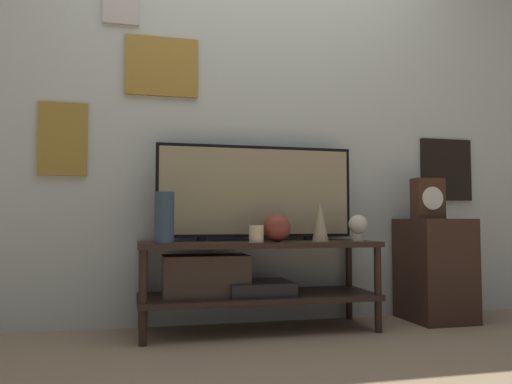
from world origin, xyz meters
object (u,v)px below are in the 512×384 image
Objects in this scene: vase_tall_ceramic at (164,218)px; candle_jar at (256,234)px; mantel_clock at (428,199)px; vase_slim_bronze at (320,221)px; vase_round_glass at (277,228)px; decorative_bust at (358,226)px; television at (256,192)px.

candle_jar is (0.48, 0.01, -0.08)m from vase_tall_ceramic.
vase_tall_ceramic is 1.05× the size of mantel_clock.
vase_tall_ceramic reaches higher than vase_slim_bronze.
vase_round_glass is 0.61m from vase_tall_ceramic.
mantel_clock reaches higher than candle_jar.
mantel_clock reaches higher than vase_slim_bronze.
decorative_bust is (0.48, 0.01, 0.01)m from vase_round_glass.
vase_slim_bronze is 0.25m from vase_round_glass.
television reaches higher than candle_jar.
vase_tall_ceramic is (-0.85, -0.04, 0.02)m from vase_slim_bronze.
vase_slim_bronze reaches higher than vase_round_glass.
mantel_clock is (0.52, 0.11, 0.16)m from decorative_bust.
vase_slim_bronze is at bearing -3.56° from vase_round_glass.
candle_jar is 0.61m from decorative_bust.
vase_tall_ceramic is 1.09m from decorative_bust.
mantel_clock is (1.07, -0.08, -0.03)m from television.
vase_tall_ceramic is (-0.54, -0.26, -0.15)m from television.
decorative_bust is at bearing 5.43° from candle_jar.
vase_slim_bronze is at bearing -34.34° from television.
decorative_bust is (0.55, -0.19, -0.20)m from television.
vase_round_glass is 1.03× the size of decorative_bust.
candle_jar is 1.16m from mantel_clock.
television is at bearing 108.61° from vase_round_glass.
vase_slim_bronze is at bearing 2.95° from vase_tall_ceramic.
vase_tall_ceramic is (-0.61, -0.06, 0.05)m from vase_round_glass.
vase_round_glass is 1.02m from mantel_clock.
television is 0.29m from vase_round_glass.
candle_jar is at bearing -174.57° from decorative_bust.
vase_tall_ceramic is at bearing -154.54° from television.
mantel_clock is (0.76, 0.13, 0.14)m from vase_slim_bronze.
decorative_bust is at bearing -18.98° from television.
decorative_bust is at bearing 5.80° from vase_slim_bronze.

